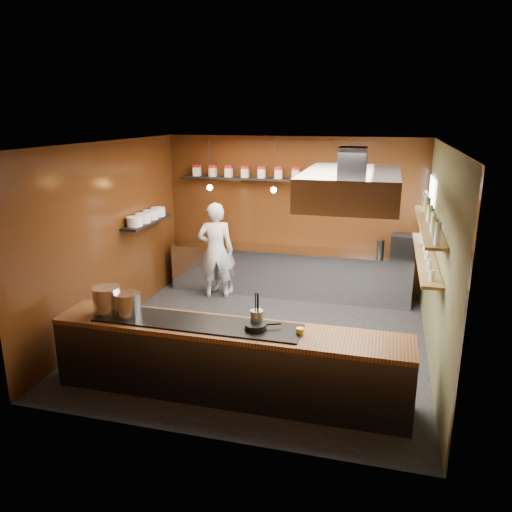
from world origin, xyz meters
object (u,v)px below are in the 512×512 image
(stockpot_large, at_px, (107,300))
(stockpot_small, at_px, (128,304))
(espresso_machine, at_px, (404,246))
(extractor_hood, at_px, (351,186))
(chef, at_px, (216,251))

(stockpot_large, distance_m, stockpot_small, 0.31)
(espresso_machine, bearing_deg, extractor_hood, -102.50)
(stockpot_large, height_order, stockpot_small, stockpot_large)
(stockpot_large, height_order, chef, chef)
(stockpot_small, relative_size, espresso_machine, 0.75)
(chef, bearing_deg, stockpot_large, 67.12)
(stockpot_small, bearing_deg, extractor_hood, 25.39)
(extractor_hood, height_order, chef, extractor_hood)
(extractor_hood, xyz_separation_m, stockpot_large, (-2.92, -1.21, -1.39))
(espresso_machine, bearing_deg, stockpot_large, -129.80)
(extractor_hood, height_order, espresso_machine, extractor_hood)
(extractor_hood, relative_size, stockpot_small, 6.19)
(stockpot_large, bearing_deg, espresso_machine, 45.07)
(extractor_hood, relative_size, espresso_machine, 4.65)
(extractor_hood, relative_size, stockpot_large, 5.67)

